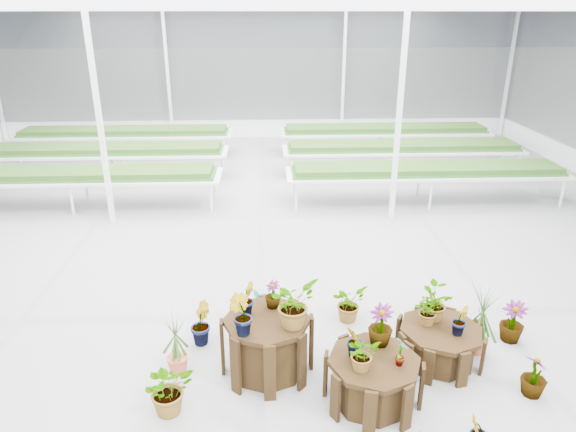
{
  "coord_description": "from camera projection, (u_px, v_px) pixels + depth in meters",
  "views": [
    {
      "loc": [
        0.3,
        -6.29,
        4.2
      ],
      "look_at": [
        0.61,
        0.95,
        1.3
      ],
      "focal_mm": 32.0,
      "sensor_mm": 36.0,
      "label": 1
    }
  ],
  "objects": [
    {
      "name": "plinth_mid",
      "position": [
        373.0,
        380.0,
        5.85
      ],
      "size": [
        1.32,
        1.32,
        0.57
      ],
      "primitive_type": "cylinder",
      "rotation": [
        0.0,
        0.0,
        -0.25
      ],
      "color": "black",
      "rests_on": "ground"
    },
    {
      "name": "plinth_low",
      "position": [
        439.0,
        344.0,
        6.56
      ],
      "size": [
        1.29,
        1.29,
        0.48
      ],
      "primitive_type": "cylinder",
      "rotation": [
        0.0,
        0.0,
        0.23
      ],
      "color": "black",
      "rests_on": "ground"
    },
    {
      "name": "ground_plane",
      "position": [
        249.0,
        325.0,
        7.38
      ],
      "size": [
        24.0,
        24.0,
        0.0
      ],
      "primitive_type": "plane",
      "color": "gray",
      "rests_on": "ground"
    },
    {
      "name": "steel_frame",
      "position": [
        243.0,
        175.0,
        6.54
      ],
      "size": [
        18.0,
        24.0,
        4.5
      ],
      "primitive_type": null,
      "color": "silver",
      "rests_on": "ground"
    },
    {
      "name": "nursery_plants",
      "position": [
        337.0,
        332.0,
        6.31
      ],
      "size": [
        5.01,
        3.15,
        1.35
      ],
      "color": "#264617",
      "rests_on": "ground"
    },
    {
      "name": "greenhouse_shell",
      "position": [
        243.0,
        175.0,
        6.54
      ],
      "size": [
        18.0,
        24.0,
        4.5
      ],
      "primitive_type": null,
      "color": "white",
      "rests_on": "ground"
    },
    {
      "name": "plinth_tall",
      "position": [
        267.0,
        345.0,
        6.33
      ],
      "size": [
        1.15,
        1.15,
        0.75
      ],
      "primitive_type": "cylinder",
      "rotation": [
        0.0,
        0.0,
        0.05
      ],
      "color": "black",
      "rests_on": "ground"
    },
    {
      "name": "nursery_benches",
      "position": [
        255.0,
        161.0,
        13.9
      ],
      "size": [
        16.0,
        7.0,
        0.84
      ],
      "primitive_type": null,
      "color": "silver",
      "rests_on": "ground"
    }
  ]
}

